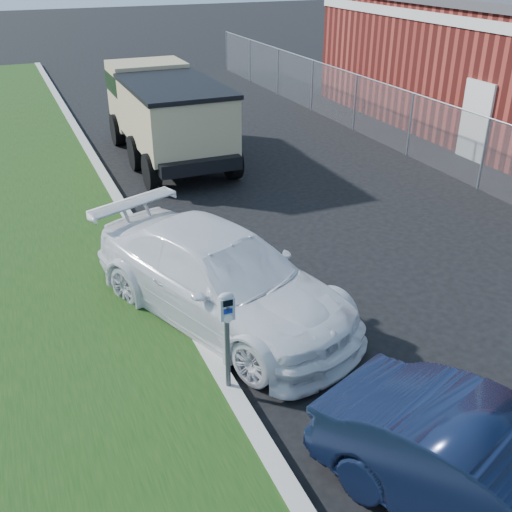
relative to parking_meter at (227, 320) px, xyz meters
name	(u,v)px	position (x,y,z in m)	size (l,w,h in m)	color
ground	(358,320)	(2.60, 0.86, -1.20)	(120.00, 120.00, 0.00)	black
chainlink_fence	(412,112)	(8.60, 7.86, 0.06)	(0.06, 30.06, 30.00)	slate
parking_meter	(227,320)	(0.00, 0.00, 0.00)	(0.21, 0.15, 1.47)	#3F4247
white_wagon	(218,275)	(0.57, 1.95, -0.47)	(2.05, 5.04, 1.46)	white
navy_sedan	(499,487)	(1.73, -3.10, -0.55)	(1.38, 3.96, 1.31)	black
dump_truck	(165,110)	(2.09, 10.50, 0.15)	(2.47, 6.13, 2.40)	black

